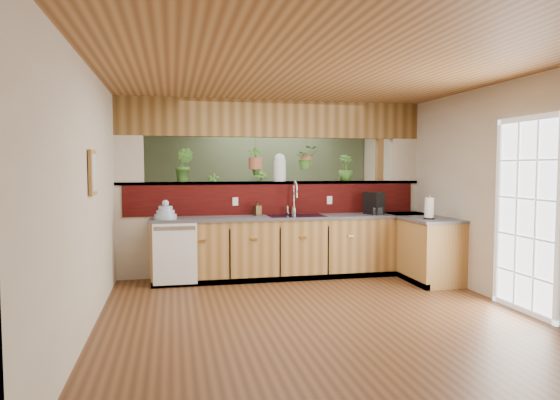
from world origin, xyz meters
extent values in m
cube|color=#54321A|center=(0.00, 0.00, 0.00)|extent=(4.60, 7.00, 0.01)
cube|color=brown|center=(0.00, 0.00, 2.60)|extent=(4.60, 7.00, 0.01)
cube|color=beige|center=(0.00, 3.50, 1.30)|extent=(4.60, 0.02, 2.60)
cube|color=beige|center=(0.00, -3.50, 1.30)|extent=(4.60, 0.02, 2.60)
cube|color=beige|center=(-2.30, 0.00, 1.30)|extent=(0.02, 7.00, 2.60)
cube|color=beige|center=(2.30, 0.00, 1.30)|extent=(0.02, 7.00, 2.60)
cube|color=beige|center=(0.00, 1.35, 0.68)|extent=(4.60, 0.15, 1.35)
cube|color=#3A0807|center=(0.00, 1.27, 1.12)|extent=(4.40, 0.02, 0.45)
cube|color=brown|center=(0.00, 1.35, 1.37)|extent=(4.60, 0.21, 0.04)
cube|color=brown|center=(0.00, 1.35, 2.33)|extent=(4.60, 0.15, 0.55)
cube|color=beige|center=(-2.10, 1.35, 1.70)|extent=(0.40, 0.15, 0.70)
cube|color=beige|center=(2.10, 1.35, 1.70)|extent=(0.40, 0.15, 0.70)
cube|color=brown|center=(1.70, 1.35, 1.30)|extent=(0.10, 0.10, 2.60)
cube|color=brown|center=(0.00, 1.35, 1.37)|extent=(4.60, 0.21, 0.04)
cube|color=brown|center=(0.00, 1.35, 2.33)|extent=(4.60, 0.15, 0.55)
cube|color=#4E5F41|center=(0.00, 3.48, 1.30)|extent=(4.55, 0.02, 2.55)
cube|color=olive|center=(0.25, 0.98, 0.43)|extent=(4.10, 0.60, 0.86)
cube|color=#49494E|center=(0.25, 0.98, 0.88)|extent=(4.14, 0.64, 0.04)
cube|color=olive|center=(2.00, 0.54, 0.43)|extent=(0.60, 1.48, 0.86)
cube|color=#49494E|center=(2.00, 0.54, 0.88)|extent=(0.64, 1.52, 0.04)
cube|color=olive|center=(2.00, 0.98, 0.43)|extent=(0.60, 0.60, 0.86)
cube|color=#49494E|center=(2.00, 0.98, 0.88)|extent=(0.64, 0.64, 0.04)
cube|color=black|center=(0.25, 0.71, 0.04)|extent=(4.10, 0.06, 0.08)
cube|color=black|center=(1.73, 0.54, 0.04)|extent=(0.06, 1.48, 0.08)
cube|color=white|center=(-1.48, 0.66, 0.45)|extent=(0.58, 0.02, 0.82)
cube|color=#B7B7B2|center=(-1.48, 0.65, 0.80)|extent=(0.54, 0.01, 0.05)
cube|color=black|center=(0.25, 0.98, 0.89)|extent=(0.82, 0.50, 0.03)
cube|color=black|center=(0.06, 0.98, 0.80)|extent=(0.34, 0.40, 0.16)
cube|color=black|center=(0.44, 0.98, 0.80)|extent=(0.34, 0.40, 0.16)
cube|color=white|center=(2.27, -1.30, 1.05)|extent=(0.06, 1.02, 2.16)
cube|color=olive|center=(-2.27, -0.80, 1.55)|extent=(0.03, 0.35, 0.45)
cube|color=silver|center=(-2.26, -0.80, 1.55)|extent=(0.01, 0.27, 0.37)
cylinder|color=#B7B7B2|center=(0.27, 1.18, 0.95)|extent=(0.08, 0.08, 0.11)
cylinder|color=#B7B7B2|center=(0.27, 1.18, 1.15)|extent=(0.03, 0.03, 0.30)
torus|color=#B7B7B2|center=(0.27, 1.10, 1.30)|extent=(0.22, 0.04, 0.22)
cylinder|color=#B7B7B2|center=(0.27, 1.00, 1.22)|extent=(0.03, 0.03, 0.13)
cylinder|color=#B7B7B2|center=(0.17, 1.18, 0.98)|extent=(0.03, 0.03, 0.11)
cylinder|color=#9DB0CB|center=(-1.60, 0.89, 0.93)|extent=(0.30, 0.30, 0.07)
cylinder|color=#9DB0CB|center=(-1.60, 0.89, 0.99)|extent=(0.24, 0.24, 0.06)
cylinder|color=#9DB0CB|center=(-1.60, 0.89, 1.05)|extent=(0.19, 0.19, 0.06)
sphere|color=#9DB0CB|center=(-1.60, 0.89, 1.11)|extent=(0.09, 0.09, 0.09)
imported|color=#3B2915|center=(-0.29, 1.13, 1.01)|extent=(0.13, 0.13, 0.21)
cube|color=black|center=(1.44, 0.94, 1.07)|extent=(0.18, 0.29, 0.33)
cube|color=black|center=(1.44, 0.84, 0.96)|extent=(0.15, 0.11, 0.11)
cylinder|color=silver|center=(1.44, 0.87, 1.00)|extent=(0.09, 0.09, 0.09)
cylinder|color=black|center=(1.90, 0.13, 0.91)|extent=(0.15, 0.15, 0.02)
cylinder|color=#B7B7B2|center=(1.90, 0.13, 1.06)|extent=(0.02, 0.02, 0.31)
cylinder|color=white|center=(1.90, 0.13, 1.06)|extent=(0.12, 0.12, 0.27)
cylinder|color=silver|center=(0.09, 1.35, 1.55)|extent=(0.19, 0.19, 0.31)
sphere|color=silver|center=(0.09, 1.35, 1.73)|extent=(0.17, 0.17, 0.17)
imported|color=#386A24|center=(-1.33, 1.35, 1.63)|extent=(0.34, 0.31, 0.49)
imported|color=#386A24|center=(1.14, 1.35, 1.60)|extent=(0.24, 0.24, 0.41)
cylinder|color=brown|center=(-0.28, 1.35, 1.89)|extent=(0.01, 0.01, 0.33)
cylinder|color=brown|center=(-0.28, 1.35, 1.66)|extent=(0.20, 0.20, 0.17)
imported|color=#386A24|center=(-0.28, 1.35, 1.92)|extent=(0.25, 0.19, 0.43)
cylinder|color=brown|center=(0.50, 1.35, 1.91)|extent=(0.01, 0.01, 0.29)
cylinder|color=brown|center=(0.50, 1.35, 1.70)|extent=(0.17, 0.17, 0.14)
imported|color=#386A24|center=(0.50, 1.35, 1.92)|extent=(0.33, 0.29, 0.36)
cube|color=black|center=(-0.23, 3.25, 0.50)|extent=(1.72, 0.83, 1.11)
imported|color=#386A24|center=(-0.76, 3.25, 1.28)|extent=(0.26, 0.21, 0.44)
imported|color=#386A24|center=(0.12, 3.25, 1.30)|extent=(0.29, 0.29, 0.48)
imported|color=#386A24|center=(1.14, 2.22, 0.41)|extent=(0.86, 0.79, 0.83)
camera|label=1|loc=(-1.50, -6.03, 1.61)|focal=32.00mm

